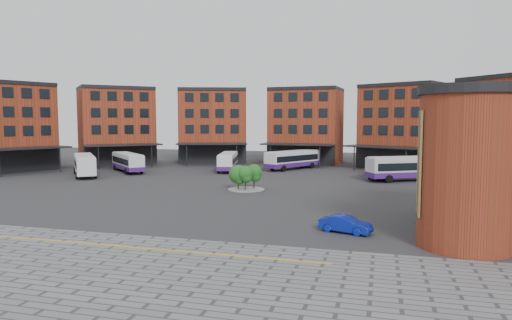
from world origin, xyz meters
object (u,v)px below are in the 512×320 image
(tree_island, at_px, (245,175))
(bus_d, at_px, (293,159))
(bus_e, at_px, (383,167))
(blue_car, at_px, (345,224))
(bus_b, at_px, (128,162))
(bus_a, at_px, (84,164))
(bus_f, at_px, (409,168))
(bus_c, at_px, (228,161))

(tree_island, xyz_separation_m, bus_d, (1.07, 24.42, -0.06))
(bus_e, bearing_deg, blue_car, -81.52)
(bus_e, bearing_deg, bus_b, -161.59)
(tree_island, xyz_separation_m, bus_a, (-27.31, 6.96, 0.10))
(blue_car, bearing_deg, bus_e, 12.88)
(bus_a, xyz_separation_m, bus_f, (46.71, 7.15, -0.05))
(bus_a, distance_m, bus_e, 44.40)
(bus_c, height_order, bus_f, bus_f)
(bus_a, bearing_deg, tree_island, -53.34)
(bus_a, relative_size, bus_b, 1.09)
(bus_b, bearing_deg, bus_e, -40.47)
(bus_b, distance_m, bus_f, 43.34)
(bus_a, relative_size, blue_car, 2.64)
(blue_car, bearing_deg, bus_b, 67.14)
(bus_e, bearing_deg, tree_island, -119.62)
(bus_a, xyz_separation_m, bus_d, (28.38, 17.46, -0.16))
(bus_b, bearing_deg, bus_c, -24.59)
(bus_e, height_order, blue_car, bus_e)
(bus_d, height_order, blue_car, bus_d)
(bus_d, bearing_deg, bus_e, 5.57)
(bus_a, relative_size, bus_c, 0.96)
(bus_d, xyz_separation_m, bus_f, (18.33, -10.31, 0.11))
(bus_d, xyz_separation_m, blue_car, (12.13, -42.21, -1.08))
(bus_b, relative_size, bus_e, 0.95)
(bus_a, bearing_deg, blue_car, -70.46)
(bus_a, xyz_separation_m, bus_c, (18.48, 12.42, -0.28))
(bus_b, distance_m, blue_car, 48.52)
(bus_b, height_order, bus_c, bus_b)
(bus_c, bearing_deg, bus_f, -23.61)
(tree_island, bearing_deg, bus_c, 114.50)
(tree_island, xyz_separation_m, bus_f, (19.40, 14.11, 0.05))
(bus_b, xyz_separation_m, bus_d, (25.00, 10.99, 0.08))
(bus_c, bearing_deg, blue_car, -72.39)
(bus_c, relative_size, bus_f, 0.91)
(blue_car, bearing_deg, bus_f, 6.19)
(bus_c, height_order, bus_e, bus_c)
(tree_island, height_order, bus_d, bus_d)
(bus_a, xyz_separation_m, blue_car, (40.51, -24.74, -1.23))
(tree_island, distance_m, bus_b, 27.45)
(bus_f, bearing_deg, blue_car, -40.13)
(bus_f, bearing_deg, bus_d, -148.47)
(blue_car, bearing_deg, bus_a, 75.78)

